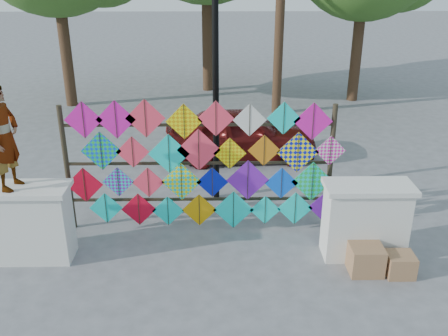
{
  "coord_description": "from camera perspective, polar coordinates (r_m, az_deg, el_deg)",
  "views": [
    {
      "loc": [
        0.3,
        -7.23,
        4.56
      ],
      "look_at": [
        0.43,
        0.6,
        1.24
      ],
      "focal_mm": 40.0,
      "sensor_mm": 36.0,
      "label": 1
    }
  ],
  "objects": [
    {
      "name": "ground",
      "position": [
        8.55,
        -2.87,
        -9.27
      ],
      "size": [
        80.0,
        80.0,
        0.0
      ],
      "primitive_type": "plane",
      "color": "gray",
      "rests_on": "ground"
    },
    {
      "name": "parapet_left",
      "position": [
        8.59,
        -21.42,
        -5.85
      ],
      "size": [
        1.4,
        0.65,
        1.28
      ],
      "color": "silver",
      "rests_on": "ground"
    },
    {
      "name": "parapet_right",
      "position": [
        8.39,
        15.85,
        -5.75
      ],
      "size": [
        1.4,
        0.65,
        1.28
      ],
      "color": "silver",
      "rests_on": "ground"
    },
    {
      "name": "kite_rack",
      "position": [
        8.63,
        -2.24,
        0.21
      ],
      "size": [
        4.95,
        0.24,
        2.42
      ],
      "color": "#2C2518",
      "rests_on": "ground"
    },
    {
      "name": "vendor_woman",
      "position": [
        8.08,
        -23.82,
        3.24
      ],
      "size": [
        0.48,
        0.65,
        1.64
      ],
      "primitive_type": "imported",
      "rotation": [
        0.0,
        0.0,
        1.41
      ],
      "color": "#99999E",
      "rests_on": "parapet_left"
    },
    {
      "name": "sedan",
      "position": [
        12.08,
        1.91,
        3.94
      ],
      "size": [
        3.72,
        1.68,
        1.24
      ],
      "primitive_type": "imported",
      "rotation": [
        0.0,
        0.0,
        1.63
      ],
      "color": "#5A100F",
      "rests_on": "ground"
    },
    {
      "name": "lamppost",
      "position": [
        9.42,
        -0.97,
        11.53
      ],
      "size": [
        0.28,
        0.28,
        4.46
      ],
      "color": "black",
      "rests_on": "ground"
    },
    {
      "name": "cardboard_box_near",
      "position": [
        8.18,
        15.88,
        -10.0
      ],
      "size": [
        0.51,
        0.45,
        0.45
      ],
      "primitive_type": "cube",
      "color": "#9E724C",
      "rests_on": "ground"
    },
    {
      "name": "cardboard_box_far",
      "position": [
        8.3,
        19.44,
        -10.37
      ],
      "size": [
        0.42,
        0.39,
        0.36
      ],
      "primitive_type": "cube",
      "color": "#9E724C",
      "rests_on": "ground"
    }
  ]
}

